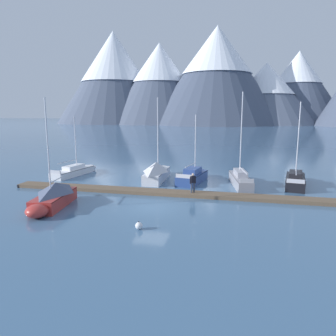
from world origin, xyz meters
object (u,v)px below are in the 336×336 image
(person_on_dock, at_px, (193,182))
(mooring_buoy_channel_marker, at_px, (139,226))
(sailboat_nearest_berth, at_px, (76,171))
(sailboat_second_berth, at_px, (53,196))
(sailboat_outer_slip, at_px, (295,179))
(sailboat_far_berth, at_px, (240,179))
(sailboat_mid_dock_port, at_px, (157,171))
(sailboat_mid_dock_starboard, at_px, (194,176))

(person_on_dock, height_order, mooring_buoy_channel_marker, person_on_dock)
(sailboat_nearest_berth, bearing_deg, sailboat_second_berth, -68.88)
(sailboat_second_berth, xyz_separation_m, mooring_buoy_channel_marker, (7.81, -3.06, -0.61))
(sailboat_second_berth, relative_size, sailboat_outer_slip, 1.00)
(sailboat_second_berth, bearing_deg, sailboat_far_berth, 37.16)
(sailboat_nearest_berth, bearing_deg, sailboat_mid_dock_port, -4.21)
(sailboat_nearest_berth, bearing_deg, mooring_buoy_channel_marker, -50.40)
(sailboat_mid_dock_starboard, bearing_deg, mooring_buoy_channel_marker, -95.81)
(sailboat_mid_dock_starboard, distance_m, sailboat_far_berth, 4.73)
(sailboat_mid_dock_port, relative_size, sailboat_outer_slip, 1.06)
(sailboat_outer_slip, xyz_separation_m, person_on_dock, (-9.38, -6.20, 0.68))
(sailboat_mid_dock_starboard, bearing_deg, person_on_dock, -83.40)
(sailboat_mid_dock_port, xyz_separation_m, sailboat_mid_dock_starboard, (3.91, 0.17, -0.36))
(sailboat_mid_dock_starboard, bearing_deg, sailboat_outer_slip, 1.90)
(sailboat_nearest_berth, height_order, sailboat_second_berth, sailboat_second_berth)
(sailboat_mid_dock_port, height_order, mooring_buoy_channel_marker, sailboat_mid_dock_port)
(sailboat_outer_slip, xyz_separation_m, mooring_buoy_channel_marker, (-11.53, -14.79, -0.35))
(sailboat_mid_dock_starboard, xyz_separation_m, sailboat_far_berth, (4.66, -0.83, 0.06))
(sailboat_mid_dock_starboard, xyz_separation_m, person_on_dock, (0.68, -5.86, 0.67))
(mooring_buoy_channel_marker, bearing_deg, sailboat_outer_slip, 52.06)
(sailboat_second_berth, xyz_separation_m, sailboat_mid_dock_port, (5.36, 11.22, 0.12))
(sailboat_second_berth, relative_size, sailboat_mid_dock_port, 0.95)
(sailboat_second_berth, bearing_deg, sailboat_mid_dock_starboard, 50.84)
(sailboat_mid_dock_starboard, distance_m, person_on_dock, 5.94)
(sailboat_nearest_berth, height_order, sailboat_far_berth, sailboat_far_berth)
(sailboat_mid_dock_starboard, bearing_deg, sailboat_mid_dock_port, -177.51)
(sailboat_outer_slip, bearing_deg, sailboat_mid_dock_starboard, -178.10)
(sailboat_mid_dock_port, bearing_deg, person_on_dock, -51.11)
(sailboat_second_berth, height_order, sailboat_mid_dock_starboard, sailboat_second_berth)
(person_on_dock, bearing_deg, sailboat_far_berth, 51.67)
(sailboat_nearest_berth, bearing_deg, sailboat_far_berth, -4.29)
(sailboat_nearest_berth, bearing_deg, sailboat_outer_slip, -0.55)
(sailboat_second_berth, bearing_deg, person_on_dock, 29.05)
(sailboat_outer_slip, bearing_deg, person_on_dock, -146.56)
(sailboat_mid_dock_port, bearing_deg, mooring_buoy_channel_marker, -80.30)
(sailboat_nearest_berth, distance_m, sailboat_outer_slip, 23.96)
(sailboat_nearest_berth, relative_size, sailboat_outer_slip, 0.90)
(person_on_dock, bearing_deg, sailboat_mid_dock_port, 128.89)
(person_on_dock, xyz_separation_m, mooring_buoy_channel_marker, (-2.15, -8.59, -1.03))
(sailboat_mid_dock_port, xyz_separation_m, mooring_buoy_channel_marker, (2.44, -14.29, -0.72))
(sailboat_mid_dock_port, xyz_separation_m, person_on_dock, (4.59, -5.69, 0.31))
(sailboat_mid_dock_starboard, bearing_deg, sailboat_second_berth, -129.16)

